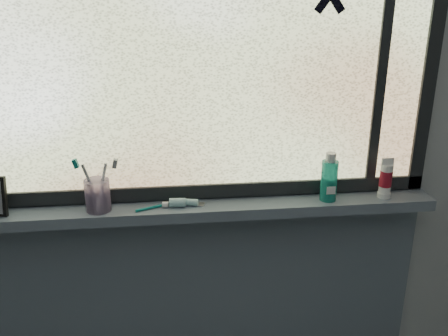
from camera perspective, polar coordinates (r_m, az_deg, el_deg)
name	(u,v)px	position (r m, az deg, el deg)	size (l,w,h in m)	color
wall_back	(207,135)	(1.76, -1.95, 3.80)	(3.00, 0.01, 2.50)	#9EA3A8
windowsill	(210,208)	(1.78, -1.66, -4.64)	(1.62, 0.14, 0.04)	slate
sill_apron	(210,317)	(2.09, -1.65, -16.68)	(1.62, 0.02, 0.98)	slate
window_pane	(207,55)	(1.67, -2.01, 12.79)	(1.50, 0.01, 1.00)	silver
frame_bottom	(208,190)	(1.80, -1.81, -2.55)	(1.60, 0.03, 0.05)	black
frame_right	(432,52)	(1.89, 22.68, 12.18)	(0.05, 0.03, 1.10)	black
frame_mullion	(383,52)	(1.82, 17.72, 12.48)	(0.04, 0.03, 1.00)	black
toothpaste_tube	(183,202)	(1.74, -4.73, -3.93)	(0.18, 0.04, 0.03)	white
toothbrush_cup	(98,195)	(1.75, -14.24, -3.04)	(0.08, 0.08, 0.11)	#B195C5
toothbrush_lying	(160,205)	(1.75, -7.35, -4.23)	(0.22, 0.02, 0.01)	#0B6B67
mouthwash_bottle	(329,177)	(1.80, 11.94, -0.98)	(0.06, 0.06, 0.15)	#21AF9C
cream_tube	(386,177)	(1.88, 18.03, -0.95)	(0.04, 0.04, 0.11)	silver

